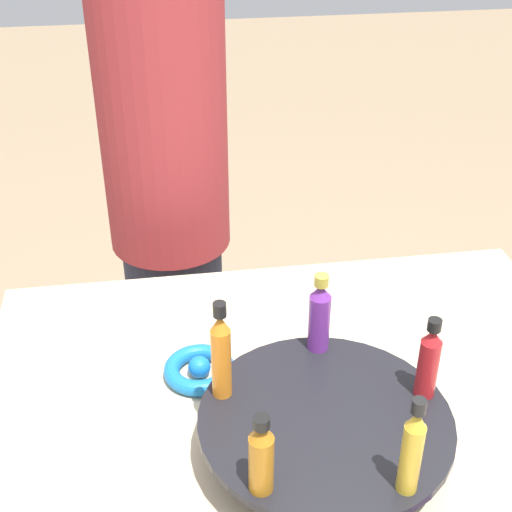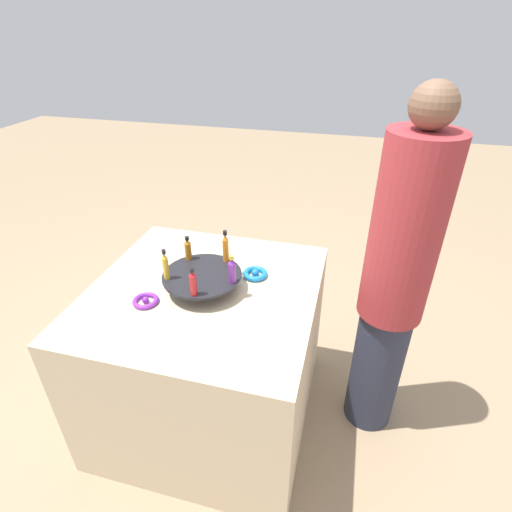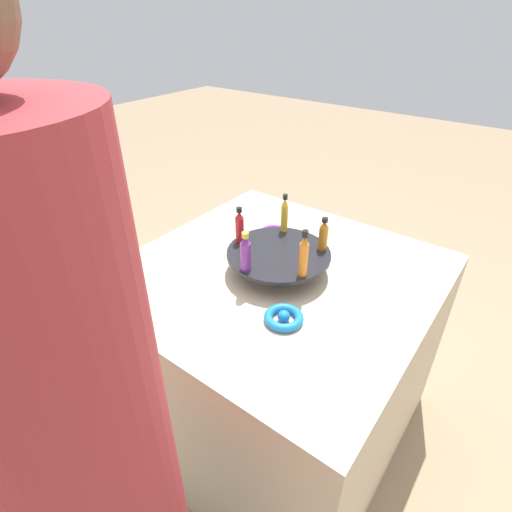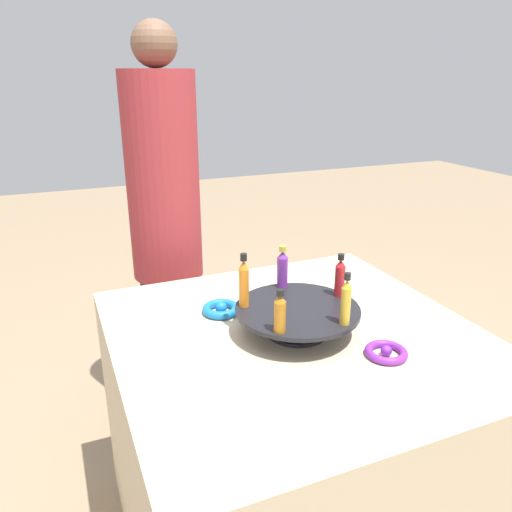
{
  "view_description": "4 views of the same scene",
  "coord_description": "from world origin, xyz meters",
  "px_view_note": "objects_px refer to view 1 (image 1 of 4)",
  "views": [
    {
      "loc": [
        0.2,
        0.68,
        1.56
      ],
      "look_at": [
        0.06,
        -0.26,
        0.98
      ],
      "focal_mm": 50.0,
      "sensor_mm": 36.0,
      "label": 1
    },
    {
      "loc": [
        -1.34,
        -0.59,
        1.85
      ],
      "look_at": [
        0.05,
        -0.23,
        0.98
      ],
      "focal_mm": 28.0,
      "sensor_mm": 36.0,
      "label": 2
    },
    {
      "loc": [
        0.62,
        -0.94,
        1.58
      ],
      "look_at": [
        0.04,
        -0.17,
        0.96
      ],
      "focal_mm": 28.0,
      "sensor_mm": 36.0,
      "label": 3
    },
    {
      "loc": [
        0.59,
        1.1,
        1.48
      ],
      "look_at": [
        0.04,
        -0.2,
        0.97
      ],
      "focal_mm": 35.0,
      "sensor_mm": 36.0,
      "label": 4
    }
  ],
  "objects_px": {
    "bottle_purple": "(319,315)",
    "ribbon_bow_blue": "(199,369)",
    "person_figure": "(168,186)",
    "display_stand": "(325,428)",
    "bottle_orange": "(221,354)",
    "bottle_amber": "(261,457)",
    "bottle_red": "(429,361)",
    "bottle_gold": "(412,450)"
  },
  "relations": [
    {
      "from": "bottle_red",
      "to": "bottle_amber",
      "type": "height_order",
      "value": "bottle_red"
    },
    {
      "from": "bottle_orange",
      "to": "ribbon_bow_blue",
      "type": "bearing_deg",
      "value": -79.85
    },
    {
      "from": "bottle_amber",
      "to": "person_figure",
      "type": "height_order",
      "value": "person_figure"
    },
    {
      "from": "person_figure",
      "to": "ribbon_bow_blue",
      "type": "bearing_deg",
      "value": -10.32
    },
    {
      "from": "bottle_orange",
      "to": "bottle_red",
      "type": "bearing_deg",
      "value": 171.07
    },
    {
      "from": "bottle_gold",
      "to": "bottle_red",
      "type": "bearing_deg",
      "value": -116.93
    },
    {
      "from": "bottle_orange",
      "to": "bottle_amber",
      "type": "relative_size",
      "value": 1.34
    },
    {
      "from": "bottle_red",
      "to": "ribbon_bow_blue",
      "type": "height_order",
      "value": "bottle_red"
    },
    {
      "from": "person_figure",
      "to": "display_stand",
      "type": "bearing_deg",
      "value": 0.0
    },
    {
      "from": "display_stand",
      "to": "ribbon_bow_blue",
      "type": "xyz_separation_m",
      "value": [
        0.16,
        -0.2,
        -0.04
      ]
    },
    {
      "from": "person_figure",
      "to": "bottle_amber",
      "type": "bearing_deg",
      "value": -7.76
    },
    {
      "from": "bottle_purple",
      "to": "bottle_amber",
      "type": "height_order",
      "value": "bottle_purple"
    },
    {
      "from": "bottle_red",
      "to": "bottle_orange",
      "type": "bearing_deg",
      "value": -8.93
    },
    {
      "from": "bottle_red",
      "to": "bottle_orange",
      "type": "relative_size",
      "value": 0.83
    },
    {
      "from": "display_stand",
      "to": "person_figure",
      "type": "bearing_deg",
      "value": -77.82
    },
    {
      "from": "bottle_red",
      "to": "bottle_purple",
      "type": "xyz_separation_m",
      "value": [
        0.12,
        -0.12,
        0.0
      ]
    },
    {
      "from": "display_stand",
      "to": "person_figure",
      "type": "height_order",
      "value": "person_figure"
    },
    {
      "from": "bottle_purple",
      "to": "ribbon_bow_blue",
      "type": "xyz_separation_m",
      "value": [
        0.18,
        -0.05,
        -0.12
      ]
    },
    {
      "from": "bottle_orange",
      "to": "display_stand",
      "type": "bearing_deg",
      "value": 153.07
    },
    {
      "from": "bottle_purple",
      "to": "ribbon_bow_blue",
      "type": "height_order",
      "value": "bottle_purple"
    },
    {
      "from": "bottle_red",
      "to": "ribbon_bow_blue",
      "type": "bearing_deg",
      "value": -30.13
    },
    {
      "from": "bottle_orange",
      "to": "person_figure",
      "type": "bearing_deg",
      "value": -86.66
    },
    {
      "from": "bottle_gold",
      "to": "display_stand",
      "type": "bearing_deg",
      "value": -62.93
    },
    {
      "from": "bottle_purple",
      "to": "bottle_gold",
      "type": "relative_size",
      "value": 0.92
    },
    {
      "from": "bottle_purple",
      "to": "bottle_gold",
      "type": "bearing_deg",
      "value": 99.07
    },
    {
      "from": "display_stand",
      "to": "bottle_amber",
      "type": "xyz_separation_m",
      "value": [
        0.1,
        0.11,
        0.08
      ]
    },
    {
      "from": "display_stand",
      "to": "bottle_red",
      "type": "bearing_deg",
      "value": -170.93
    },
    {
      "from": "bottle_red",
      "to": "bottle_amber",
      "type": "relative_size",
      "value": 1.11
    },
    {
      "from": "bottle_amber",
      "to": "bottle_purple",
      "type": "bearing_deg",
      "value": -116.93
    },
    {
      "from": "bottle_red",
      "to": "person_figure",
      "type": "height_order",
      "value": "person_figure"
    },
    {
      "from": "bottle_amber",
      "to": "ribbon_bow_blue",
      "type": "relative_size",
      "value": 1.0
    },
    {
      "from": "bottle_red",
      "to": "ribbon_bow_blue",
      "type": "xyz_separation_m",
      "value": [
        0.3,
        -0.18,
        -0.12
      ]
    },
    {
      "from": "bottle_red",
      "to": "bottle_orange",
      "type": "xyz_separation_m",
      "value": [
        0.28,
        -0.04,
        0.01
      ]
    },
    {
      "from": "bottle_purple",
      "to": "bottle_amber",
      "type": "distance_m",
      "value": 0.28
    },
    {
      "from": "ribbon_bow_blue",
      "to": "bottle_orange",
      "type": "bearing_deg",
      "value": 100.15
    },
    {
      "from": "bottle_gold",
      "to": "ribbon_bow_blue",
      "type": "relative_size",
      "value": 1.23
    },
    {
      "from": "bottle_amber",
      "to": "person_figure",
      "type": "xyz_separation_m",
      "value": [
        0.07,
        -0.92,
        -0.09
      ]
    },
    {
      "from": "bottle_red",
      "to": "bottle_amber",
      "type": "bearing_deg",
      "value": 27.07
    },
    {
      "from": "bottle_red",
      "to": "person_figure",
      "type": "relative_size",
      "value": 0.08
    },
    {
      "from": "bottle_red",
      "to": "ribbon_bow_blue",
      "type": "distance_m",
      "value": 0.37
    },
    {
      "from": "bottle_red",
      "to": "bottle_amber",
      "type": "distance_m",
      "value": 0.28
    },
    {
      "from": "bottle_purple",
      "to": "bottle_amber",
      "type": "bearing_deg",
      "value": 63.07
    }
  ]
}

